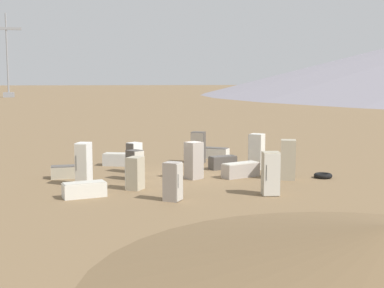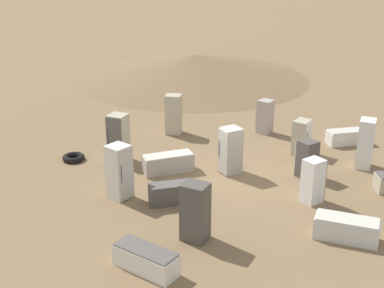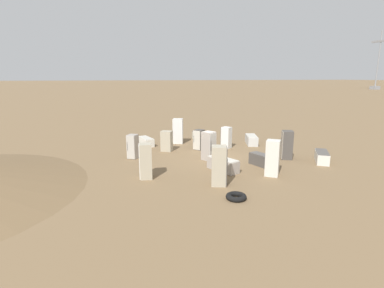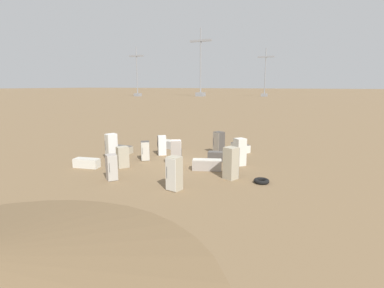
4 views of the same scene
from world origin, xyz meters
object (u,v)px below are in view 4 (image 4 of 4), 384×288
discarded_fridge_4 (87,163)px  discarded_fridge_13 (171,145)px  discarded_fridge_6 (112,167)px  discarded_fridge_14 (162,145)px  discarded_fridge_11 (122,149)px  power_pylon_1 (201,76)px  discarded_fridge_2 (231,163)px  discarded_fridge_8 (240,152)px  discarded_fridge_10 (145,151)px  power_pylon_2 (137,81)px  discarded_fridge_1 (174,173)px  discarded_fridge_15 (218,156)px  discarded_fridge_0 (240,147)px  discarded_fridge_9 (219,143)px  scrap_tire (261,181)px  discarded_fridge_12 (176,153)px  discarded_fridge_5 (111,147)px  discarded_fridge_3 (207,165)px  discarded_fridge_7 (123,157)px  power_pylon_0 (265,82)px

discarded_fridge_4 → discarded_fridge_13: discarded_fridge_13 is taller
discarded_fridge_4 → discarded_fridge_6: 3.67m
discarded_fridge_14 → discarded_fridge_11: bearing=68.8°
power_pylon_1 → discarded_fridge_2: (56.37, -120.18, -9.05)m
discarded_fridge_8 → discarded_fridge_13: bearing=108.5°
discarded_fridge_10 → discarded_fridge_4: bearing=18.1°
power_pylon_2 → discarded_fridge_1: size_ratio=13.21×
discarded_fridge_10 → discarded_fridge_15: discarded_fridge_10 is taller
discarded_fridge_0 → discarded_fridge_2: (1.70, -7.48, 0.62)m
discarded_fridge_9 → discarded_fridge_10: 5.99m
discarded_fridge_2 → discarded_fridge_10: bearing=-170.3°
discarded_fridge_8 → scrap_tire: (2.28, -3.19, -0.83)m
discarded_fridge_1 → discarded_fridge_12: discarded_fridge_1 is taller
discarded_fridge_13 → discarded_fridge_5: bearing=-1.0°
discarded_fridge_0 → scrap_tire: discarded_fridge_0 is taller
discarded_fridge_2 → discarded_fridge_10: (-7.10, 1.50, -0.24)m
discarded_fridge_4 → discarded_fridge_9: (6.50, 7.75, 0.58)m
discarded_fridge_0 → discarded_fridge_5: size_ratio=0.98×
power_pylon_1 → discarded_fridge_8: (55.92, -116.98, -9.06)m
discarded_fridge_1 → discarded_fridge_15: size_ratio=1.16×
discarded_fridge_2 → discarded_fridge_13: bearing=163.2°
discarded_fridge_11 → discarded_fridge_3: bearing=76.8°
discarded_fridge_8 → discarded_fridge_2: bearing=-132.3°
power_pylon_2 → discarded_fridge_2: power_pylon_2 is taller
discarded_fridge_5 → discarded_fridge_8: bearing=-142.4°
discarded_fridge_7 → discarded_fridge_12: discarded_fridge_12 is taller
power_pylon_0 → scrap_tire: power_pylon_0 is taller
discarded_fridge_3 → discarded_fridge_6: (-4.15, -4.35, 0.41)m
discarded_fridge_8 → scrap_tire: size_ratio=2.14×
discarded_fridge_3 → discarded_fridge_7: discarded_fridge_7 is taller
discarded_fridge_2 → discarded_fridge_7: bearing=-152.3°
discarded_fridge_5 → discarded_fridge_10: (2.39, 0.89, -0.26)m
discarded_fridge_1 → discarded_fridge_8: discarded_fridge_8 is taller
power_pylon_0 → discarded_fridge_2: (27.72, -132.75, -6.18)m
power_pylon_1 → discarded_fridge_13: bearing=-66.8°
discarded_fridge_12 → discarded_fridge_2: bearing=45.4°
discarded_fridge_3 → discarded_fridge_5: discarded_fridge_5 is taller
power_pylon_2 → discarded_fridge_3: (83.04, -106.51, -7.02)m
discarded_fridge_0 → scrap_tire: 8.26m
discarded_fridge_1 → discarded_fridge_14: discarded_fridge_1 is taller
discarded_fridge_0 → power_pylon_2: bearing=74.9°
discarded_fridge_5 → discarded_fridge_7: discarded_fridge_5 is taller
discarded_fridge_5 → discarded_fridge_9: discarded_fridge_5 is taller
power_pylon_1 → discarded_fridge_10: (49.28, -118.68, -9.30)m
discarded_fridge_8 → discarded_fridge_9: discarded_fridge_8 is taller
discarded_fridge_7 → discarded_fridge_10: discarded_fridge_7 is taller
discarded_fridge_5 → discarded_fridge_1: bearing=174.9°
discarded_fridge_1 → power_pylon_0: bearing=-69.9°
power_pylon_2 → discarded_fridge_10: size_ratio=16.82×
discarded_fridge_15 → scrap_tire: (4.02, -3.59, -0.23)m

